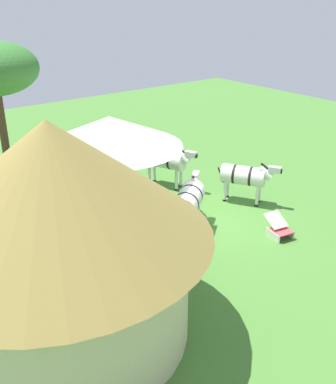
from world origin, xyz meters
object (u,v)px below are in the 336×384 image
object	(u,v)px
patio_chair_near_lawn	(98,189)
striped_lounge_chair	(279,228)
zebra_by_umbrella	(166,160)
patio_chair_west_end	(128,222)
shade_umbrella	(110,131)
zebra_toward_hut	(189,200)
zebra_nearest_camera	(245,176)
patio_dining_table	(114,200)
patio_chair_near_hut	(151,195)
thatched_hut	(57,226)
patio_chair_east_end	(73,213)
guest_beside_umbrella	(93,171)

from	to	relation	value
patio_chair_near_lawn	striped_lounge_chair	world-z (taller)	patio_chair_near_lawn
striped_lounge_chair	zebra_by_umbrella	world-z (taller)	zebra_by_umbrella
zebra_by_umbrella	patio_chair_west_end	bearing A→B (deg)	11.69
shade_umbrella	zebra_toward_hut	xyz separation A→B (m)	(-2.07, -1.26, -1.77)
patio_chair_near_lawn	striped_lounge_chair	size ratio (longest dim) A/B	0.99
patio_chair_west_end	striped_lounge_chair	xyz separation A→B (m)	(-2.57, -3.53, -0.27)
zebra_nearest_camera	zebra_by_umbrella	xyz separation A→B (m)	(2.65, 1.23, 0.08)
zebra_nearest_camera	zebra_by_umbrella	bearing A→B (deg)	-95.75
patio_dining_table	patio_chair_near_hut	size ratio (longest dim) A/B	1.77
patio_chair_west_end	zebra_by_umbrella	size ratio (longest dim) A/B	0.45
shade_umbrella	patio_dining_table	bearing A→B (deg)	-146.31
thatched_hut	patio_chair_east_end	world-z (taller)	thatched_hut
patio_chair_near_lawn	patio_chair_near_hut	bearing A→B (deg)	134.69
patio_dining_table	patio_chair_near_lawn	bearing A→B (deg)	-8.25
patio_chair_east_end	guest_beside_umbrella	bearing A→B (deg)	144.45
zebra_by_umbrella	patio_chair_near_lawn	bearing A→B (deg)	-29.15
patio_dining_table	patio_chair_near_lawn	size ratio (longest dim) A/B	1.77
shade_umbrella	zebra_nearest_camera	distance (m)	4.79
patio_chair_west_end	zebra_toward_hut	bearing A→B (deg)	-12.92
shade_umbrella	patio_chair_near_hut	distance (m)	2.65
patio_dining_table	guest_beside_umbrella	bearing A→B (deg)	-9.11
patio_chair_near_hut	zebra_nearest_camera	world-z (taller)	zebra_nearest_camera
patio_dining_table	patio_chair_near_lawn	xyz separation A→B (m)	(1.29, -0.19, -0.14)
patio_chair_east_end	zebra_nearest_camera	distance (m)	5.70
patio_chair_east_end	zebra_toward_hut	xyz separation A→B (m)	(-2.29, -2.54, 0.54)
guest_beside_umbrella	zebra_by_umbrella	world-z (taller)	guest_beside_umbrella
patio_dining_table	patio_chair_near_hut	xyz separation A→B (m)	(-0.20, -1.29, -0.14)
patio_dining_table	striped_lounge_chair	xyz separation A→B (m)	(-3.83, -3.22, -0.41)
guest_beside_umbrella	patio_chair_near_hut	bearing A→B (deg)	-62.28
patio_chair_west_end	shade_umbrella	bearing A→B (deg)	90.00
thatched_hut	patio_dining_table	size ratio (longest dim) A/B	3.74
shade_umbrella	zebra_nearest_camera	bearing A→B (deg)	-111.12
zebra_by_umbrella	shade_umbrella	bearing A→B (deg)	-4.07
shade_umbrella	zebra_by_umbrella	size ratio (longest dim) A/B	2.14
patio_chair_east_end	patio_chair_near_hut	world-z (taller)	same
zebra_nearest_camera	zebra_toward_hut	distance (m)	2.89
shade_umbrella	patio_chair_near_hut	size ratio (longest dim) A/B	4.70
guest_beside_umbrella	zebra_toward_hut	world-z (taller)	guest_beside_umbrella
shade_umbrella	patio_chair_near_hut	xyz separation A→B (m)	(-0.20, -1.29, -2.31)
guest_beside_umbrella	zebra_toward_hut	xyz separation A→B (m)	(-3.83, -0.98, 0.07)
patio_chair_west_end	patio_chair_near_hut	size ratio (longest dim) A/B	1.00
shade_umbrella	patio_chair_near_hut	bearing A→B (deg)	-98.87
patio_chair_west_end	patio_dining_table	bearing A→B (deg)	90.00
patio_chair_near_hut	patio_dining_table	bearing A→B (deg)	90.00
patio_chair_east_end	zebra_by_umbrella	bearing A→B (deg)	111.39
patio_chair_near_lawn	zebra_toward_hut	size ratio (longest dim) A/B	0.49
thatched_hut	patio_dining_table	world-z (taller)	thatched_hut
striped_lounge_chair	guest_beside_umbrella	bearing A→B (deg)	-51.40
patio_chair_near_lawn	zebra_toward_hut	world-z (taller)	zebra_toward_hut
patio_chair_east_end	striped_lounge_chair	world-z (taller)	patio_chair_east_end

